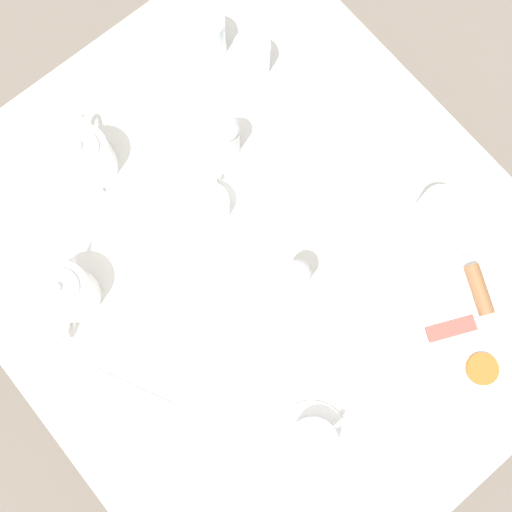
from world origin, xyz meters
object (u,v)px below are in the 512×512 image
at_px(breakfast_plate, 491,328).
at_px(teacup_with_saucer_left, 209,206).
at_px(teapot_near, 67,294).
at_px(teacup_with_saucer_right, 313,440).
at_px(fork_by_plate, 138,391).
at_px(spoon_for_tea, 332,353).
at_px(knife_by_plate, 344,186).
at_px(water_glass_tall, 208,34).
at_px(salt_grinder, 296,277).
at_px(fork_spare, 200,296).
at_px(water_glass_short, 436,210).
at_px(wine_glass_spare, 252,57).
at_px(pepper_grinder, 227,135).
at_px(teapot_far, 86,157).

relative_size(breakfast_plate, teacup_with_saucer_left, 2.17).
distance_m(teapot_near, teacup_with_saucer_right, 0.55).
relative_size(teacup_with_saucer_right, fork_by_plate, 0.82).
bearing_deg(teacup_with_saucer_right, spoon_for_tea, -144.59).
distance_m(teacup_with_saucer_right, spoon_for_tea, 0.17).
bearing_deg(teapot_near, knife_by_plate, -60.71).
bearing_deg(water_glass_tall, fork_by_plate, 40.46).
bearing_deg(salt_grinder, teacup_with_saucer_right, 56.11).
xyz_separation_m(knife_by_plate, fork_spare, (0.38, -0.01, 0.00)).
distance_m(water_glass_tall, salt_grinder, 0.56).
relative_size(breakfast_plate, salt_grinder, 2.45).
bearing_deg(breakfast_plate, salt_grinder, -53.12).
bearing_deg(water_glass_tall, breakfast_plate, 92.72).
height_order(teacup_with_saucer_right, water_glass_short, water_glass_short).
height_order(breakfast_plate, spoon_for_tea, breakfast_plate).
distance_m(breakfast_plate, wine_glass_spare, 0.74).
relative_size(water_glass_short, pepper_grinder, 0.74).
bearing_deg(teapot_near, teacup_with_saucer_right, -113.78).
bearing_deg(water_glass_tall, salt_grinder, 68.98).
height_order(salt_grinder, fork_by_plate, salt_grinder).
bearing_deg(pepper_grinder, wine_glass_spare, -144.91).
distance_m(breakfast_plate, spoon_for_tea, 0.32).
height_order(teapot_far, water_glass_short, teapot_far).
xyz_separation_m(teapot_far, knife_by_plate, (-0.38, 0.37, -0.05)).
bearing_deg(breakfast_plate, fork_spare, -46.24).
relative_size(spoon_for_tea, fork_spare, 0.84).
bearing_deg(water_glass_tall, teapot_far, 9.08).
relative_size(teacup_with_saucer_right, spoon_for_tea, 1.07).
height_order(breakfast_plate, pepper_grinder, pepper_grinder).
bearing_deg(water_glass_tall, teacup_with_saucer_right, 64.44).
bearing_deg(water_glass_short, fork_by_plate, -8.92).
xyz_separation_m(fork_by_plate, knife_by_plate, (-0.59, -0.06, 0.00)).
bearing_deg(spoon_for_tea, pepper_grinder, -103.89).
distance_m(teacup_with_saucer_right, salt_grinder, 0.31).
bearing_deg(breakfast_plate, knife_by_plate, -86.37).
relative_size(pepper_grinder, fork_by_plate, 0.72).
relative_size(teacup_with_saucer_right, knife_by_plate, 0.67).
bearing_deg(knife_by_plate, water_glass_tall, -88.14).
height_order(teacup_with_saucer_right, fork_by_plate, teacup_with_saucer_right).
xyz_separation_m(pepper_grinder, fork_by_plate, (0.46, 0.28, -0.06)).
distance_m(water_glass_short, wine_glass_spare, 0.50).
bearing_deg(salt_grinder, wine_glass_spare, -119.71).
bearing_deg(wine_glass_spare, fork_spare, 38.56).
bearing_deg(water_glass_short, fork_spare, -20.49).
bearing_deg(fork_by_plate, water_glass_tall, -139.54).
bearing_deg(fork_spare, wine_glass_spare, -141.44).
distance_m(teapot_near, teapot_far, 0.28).
distance_m(teacup_with_saucer_left, knife_by_plate, 0.29).
relative_size(breakfast_plate, water_glass_tall, 3.12).
relative_size(water_glass_short, knife_by_plate, 0.44).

